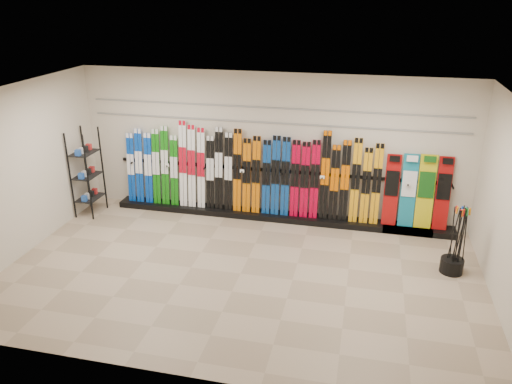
# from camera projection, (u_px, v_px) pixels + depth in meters

# --- Properties ---
(floor) EXTENTS (8.00, 8.00, 0.00)m
(floor) POSITION_uv_depth(u_px,v_px,m) (241.00, 274.00, 8.44)
(floor) COLOR gray
(floor) RESTS_ON ground
(back_wall) EXTENTS (8.00, 0.00, 8.00)m
(back_wall) POSITION_uv_depth(u_px,v_px,m) (271.00, 147.00, 10.14)
(back_wall) COLOR beige
(back_wall) RESTS_ON floor
(left_wall) EXTENTS (0.00, 5.00, 5.00)m
(left_wall) POSITION_uv_depth(u_px,v_px,m) (18.00, 172.00, 8.70)
(left_wall) COLOR beige
(left_wall) RESTS_ON floor
(ceiling) EXTENTS (8.00, 8.00, 0.00)m
(ceiling) POSITION_uv_depth(u_px,v_px,m) (238.00, 97.00, 7.31)
(ceiling) COLOR silver
(ceiling) RESTS_ON back_wall
(ski_rack_base) EXTENTS (8.00, 0.40, 0.12)m
(ski_rack_base) POSITION_uv_depth(u_px,v_px,m) (278.00, 216.00, 10.43)
(ski_rack_base) COLOR black
(ski_rack_base) RESTS_ON floor
(skis) EXTENTS (5.38, 0.20, 1.84)m
(skis) POSITION_uv_depth(u_px,v_px,m) (247.00, 174.00, 10.27)
(skis) COLOR #063AAA
(skis) RESTS_ON ski_rack_base
(snowboards) EXTENTS (1.24, 0.23, 1.45)m
(snowboards) POSITION_uv_depth(u_px,v_px,m) (417.00, 192.00, 9.65)
(snowboards) COLOR #990C0C
(snowboards) RESTS_ON ski_rack_base
(accessory_rack) EXTENTS (0.40, 0.60, 1.83)m
(accessory_rack) POSITION_uv_depth(u_px,v_px,m) (87.00, 173.00, 10.41)
(accessory_rack) COLOR black
(accessory_rack) RESTS_ON floor
(pole_bin) EXTENTS (0.38, 0.38, 0.25)m
(pole_bin) POSITION_uv_depth(u_px,v_px,m) (452.00, 265.00, 8.45)
(pole_bin) COLOR black
(pole_bin) RESTS_ON floor
(ski_poles) EXTENTS (0.29, 0.25, 1.18)m
(ski_poles) POSITION_uv_depth(u_px,v_px,m) (458.00, 240.00, 8.25)
(ski_poles) COLOR black
(ski_poles) RESTS_ON pole_bin
(slatwall_rail_0) EXTENTS (7.60, 0.02, 0.03)m
(slatwall_rail_0) POSITION_uv_depth(u_px,v_px,m) (271.00, 123.00, 9.93)
(slatwall_rail_0) COLOR gray
(slatwall_rail_0) RESTS_ON back_wall
(slatwall_rail_1) EXTENTS (7.60, 0.02, 0.03)m
(slatwall_rail_1) POSITION_uv_depth(u_px,v_px,m) (271.00, 108.00, 9.82)
(slatwall_rail_1) COLOR gray
(slatwall_rail_1) RESTS_ON back_wall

